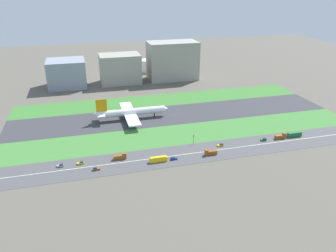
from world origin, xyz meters
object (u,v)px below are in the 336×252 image
object	(u,v)px
car_1	(96,169)
bus_1	(294,135)
car_4	(61,165)
hangar_building	(120,69)
truck_1	(120,157)
truck_2	(210,153)
car_5	(221,145)
airliner	(130,112)
car_2	(174,158)
office_tower	(172,61)
fuel_tank_centre	(150,65)
fuel_tank_west	(126,68)
truck_0	(281,137)
traffic_light	(194,139)
bus_0	(158,159)
car_3	(264,140)
car_0	(81,163)
terminal_building	(67,73)

from	to	relation	value
car_1	bus_1	world-z (taller)	bus_1
car_4	hangar_building	bearing A→B (deg)	70.90
truck_1	truck_2	size ratio (longest dim) A/B	1.00
truck_2	car_5	size ratio (longest dim) A/B	1.91
airliner	car_2	xyz separation A→B (m)	(16.20, -78.00, -5.31)
car_2	office_tower	world-z (taller)	office_tower
truck_1	truck_2	distance (m)	60.60
truck_1	hangar_building	size ratio (longest dim) A/B	0.19
hangar_building	fuel_tank_centre	distance (m)	64.33
airliner	fuel_tank_west	xyz separation A→B (m)	(19.95, 159.00, -0.20)
bus_1	fuel_tank_west	bearing A→B (deg)	112.54
car_4	office_tower	xyz separation A→B (m)	(125.48, 182.00, 21.20)
car_2	fuel_tank_west	world-z (taller)	fuel_tank_west
airliner	car_1	world-z (taller)	airliner
bus_1	truck_0	bearing A→B (deg)	180.00
truck_1	hangar_building	distance (m)	184.31
airliner	traffic_light	size ratio (longest dim) A/B	9.03
bus_0	hangar_building	xyz separation A→B (m)	(1.62, 192.00, 14.57)
truck_1	office_tower	size ratio (longest dim) A/B	0.15
car_3	car_4	bearing A→B (deg)	180.00
fuel_tank_west	car_0	bearing A→B (deg)	-105.51
truck_1	car_4	xyz separation A→B (m)	(-37.91, 0.00, -0.75)
office_tower	bus_0	bearing A→B (deg)	-108.46
car_2	car_3	size ratio (longest dim) A/B	1.00
car_4	fuel_tank_centre	bearing A→B (deg)	64.54
truck_0	bus_0	bearing A→B (deg)	-174.09
car_5	car_4	xyz separation A→B (m)	(-109.51, 0.00, 0.00)
truck_1	traffic_light	xyz separation A→B (m)	(53.92, 7.99, 2.62)
bus_1	airliner	bearing A→B (deg)	149.23
car_5	traffic_light	bearing A→B (deg)	155.67
car_2	bus_0	size ratio (longest dim) A/B	0.38
bus_0	office_tower	bearing A→B (deg)	-108.46
traffic_light	fuel_tank_west	world-z (taller)	fuel_tank_west
car_1	fuel_tank_west	bearing A→B (deg)	-102.84
car_2	car_3	distance (m)	72.87
truck_1	car_5	distance (m)	71.61
airliner	car_2	bearing A→B (deg)	-78.27
terminal_building	office_tower	world-z (taller)	office_tower
truck_2	bus_0	bearing A→B (deg)	-0.00
car_0	bus_1	size ratio (longest dim) A/B	0.38
airliner	truck_0	bearing A→B (deg)	-33.57
truck_0	car_1	xyz separation A→B (m)	(-136.52, -10.00, -0.75)
car_3	terminal_building	size ratio (longest dim) A/B	0.11
car_3	car_1	size ratio (longest dim) A/B	1.00
car_4	office_tower	world-z (taller)	office_tower
car_0	bus_0	distance (m)	49.98
airliner	truck_2	bearing A→B (deg)	-61.59
truck_1	terminal_building	world-z (taller)	terminal_building
bus_1	terminal_building	xyz separation A→B (m)	(-165.90, 182.00, 13.09)
car_2	bus_1	size ratio (longest dim) A/B	0.38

